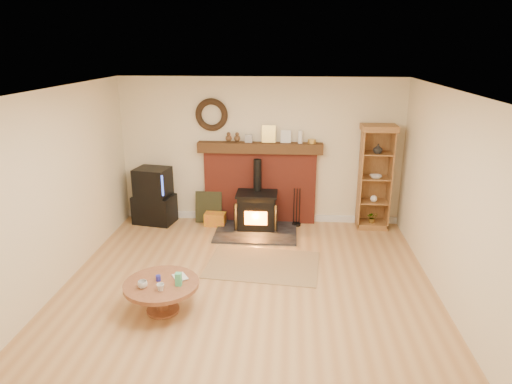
# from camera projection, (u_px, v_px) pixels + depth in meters

# --- Properties ---
(ground) EXTENTS (5.50, 5.50, 0.00)m
(ground) POSITION_uv_depth(u_px,v_px,m) (246.00, 296.00, 5.92)
(ground) COLOR #AE7948
(ground) RESTS_ON ground
(room_shell) EXTENTS (5.02, 5.52, 2.61)m
(room_shell) POSITION_uv_depth(u_px,v_px,m) (244.00, 166.00, 5.48)
(room_shell) COLOR beige
(room_shell) RESTS_ON ground
(chimney_breast) EXTENTS (2.20, 0.22, 1.78)m
(chimney_breast) POSITION_uv_depth(u_px,v_px,m) (260.00, 179.00, 8.20)
(chimney_breast) COLOR maroon
(chimney_breast) RESTS_ON ground
(wood_stove) EXTENTS (1.40, 1.00, 1.23)m
(wood_stove) POSITION_uv_depth(u_px,v_px,m) (257.00, 212.00, 7.97)
(wood_stove) COLOR black
(wood_stove) RESTS_ON ground
(area_rug) EXTENTS (1.73, 1.27, 0.01)m
(area_rug) POSITION_uv_depth(u_px,v_px,m) (263.00, 265.00, 6.76)
(area_rug) COLOR brown
(area_rug) RESTS_ON ground
(tv_unit) EXTENTS (0.77, 0.60, 1.02)m
(tv_unit) POSITION_uv_depth(u_px,v_px,m) (154.00, 197.00, 8.25)
(tv_unit) COLOR black
(tv_unit) RESTS_ON ground
(curio_cabinet) EXTENTS (0.59, 0.43, 1.84)m
(curio_cabinet) POSITION_uv_depth(u_px,v_px,m) (375.00, 177.00, 7.91)
(curio_cabinet) COLOR brown
(curio_cabinet) RESTS_ON ground
(firelog_box) EXTENTS (0.38, 0.25, 0.23)m
(firelog_box) POSITION_uv_depth(u_px,v_px,m) (215.00, 219.00, 8.22)
(firelog_box) COLOR yellow
(firelog_box) RESTS_ON ground
(leaning_painting) EXTENTS (0.48, 0.13, 0.57)m
(leaning_painting) POSITION_uv_depth(u_px,v_px,m) (209.00, 207.00, 8.32)
(leaning_painting) COLOR black
(leaning_painting) RESTS_ON ground
(fire_tools) EXTENTS (0.16, 0.16, 0.70)m
(fire_tools) POSITION_uv_depth(u_px,v_px,m) (296.00, 218.00, 8.20)
(fire_tools) COLOR black
(fire_tools) RESTS_ON ground
(coffee_table) EXTENTS (0.91, 0.91, 0.55)m
(coffee_table) POSITION_uv_depth(u_px,v_px,m) (162.00, 288.00, 5.49)
(coffee_table) COLOR brown
(coffee_table) RESTS_ON ground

